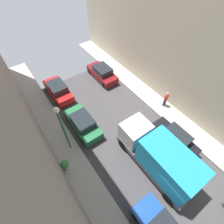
# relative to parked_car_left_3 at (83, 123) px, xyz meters

# --- Properties ---
(ground) EXTENTS (32.00, 32.00, 0.00)m
(ground) POSITION_rel_parked_car_left_3_xyz_m (2.70, -8.65, -0.72)
(ground) COLOR #423F42
(sidewalk_right) EXTENTS (2.00, 44.00, 0.15)m
(sidewalk_right) POSITION_rel_parked_car_left_3_xyz_m (7.70, -8.65, -0.64)
(sidewalk_right) COLOR #A8A399
(sidewalk_right) RESTS_ON ground
(parked_car_left_3) EXTENTS (1.78, 4.20, 1.57)m
(parked_car_left_3) POSITION_rel_parked_car_left_3_xyz_m (0.00, 0.00, 0.00)
(parked_car_left_3) COLOR #1E6638
(parked_car_left_3) RESTS_ON ground
(parked_car_left_4) EXTENTS (1.78, 4.20, 1.57)m
(parked_car_left_4) POSITION_rel_parked_car_left_3_xyz_m (0.00, 5.33, 0.00)
(parked_car_left_4) COLOR red
(parked_car_left_4) RESTS_ON ground
(parked_car_right_2) EXTENTS (1.78, 4.20, 1.57)m
(parked_car_right_2) POSITION_rel_parked_car_left_3_xyz_m (5.40, -5.84, 0.00)
(parked_car_right_2) COLOR black
(parked_car_right_2) RESTS_ON ground
(parked_car_right_3) EXTENTS (1.78, 4.20, 1.57)m
(parked_car_right_3) POSITION_rel_parked_car_left_3_xyz_m (5.40, 5.00, 0.00)
(parked_car_right_3) COLOR maroon
(parked_car_right_3) RESTS_ON ground
(delivery_truck) EXTENTS (2.26, 6.60, 3.38)m
(delivery_truck) POSITION_rel_parked_car_left_3_xyz_m (2.70, -6.48, 1.07)
(delivery_truck) COLOR #4C4C51
(delivery_truck) RESTS_ON ground
(pedestrian) EXTENTS (0.40, 0.36, 1.72)m
(pedestrian) POSITION_rel_parked_car_left_3_xyz_m (8.04, -2.40, 0.35)
(pedestrian) COLOR #2D334C
(pedestrian) RESTS_ON sidewalk_right
(potted_plant_3) EXTENTS (0.64, 0.64, 0.97)m
(potted_plant_3) POSITION_rel_parked_car_left_3_xyz_m (-2.98, -2.56, -0.03)
(potted_plant_3) COLOR #B2A899
(potted_plant_3) RESTS_ON sidewalk_left
(lamp_post) EXTENTS (0.44, 0.44, 5.04)m
(lamp_post) POSITION_rel_parked_car_left_3_xyz_m (-1.90, -1.14, 2.79)
(lamp_post) COLOR #26723F
(lamp_post) RESTS_ON sidewalk_left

